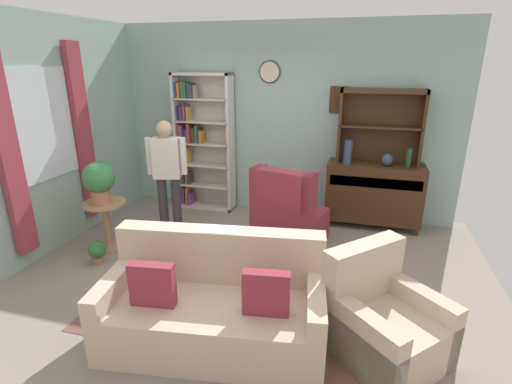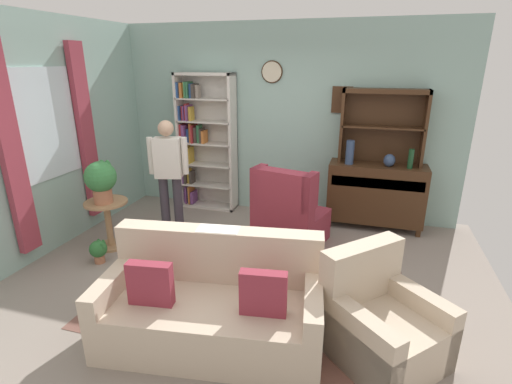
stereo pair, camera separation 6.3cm
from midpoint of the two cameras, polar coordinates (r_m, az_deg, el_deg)
ground_plane at (r=4.31m, az=-1.65°, el=-12.89°), size 5.40×4.60×0.02m
wall_back at (r=5.78m, az=4.88°, el=10.40°), size 5.00×0.09×2.80m
wall_left at (r=5.14m, az=-29.70°, el=6.83°), size 0.16×4.20×2.80m
area_rug at (r=4.01m, az=-0.21°, el=-15.33°), size 2.97×1.90×0.01m
bookshelf at (r=6.06m, az=-7.66°, el=7.46°), size 0.90×0.30×2.10m
sideboard at (r=5.62m, az=17.69°, el=-0.13°), size 1.30×0.45×0.92m
sideboard_hutch at (r=5.49m, az=18.79°, el=10.64°), size 1.10×0.26×1.00m
vase_tall at (r=5.38m, az=14.15°, el=5.76°), size 0.11×0.11×0.33m
vase_round at (r=5.42m, az=19.59°, el=4.47°), size 0.15×0.15×0.17m
bottle_wine at (r=5.41m, az=22.39°, el=4.60°), size 0.07×0.07×0.26m
couch_floral at (r=3.37m, az=-5.93°, el=-16.59°), size 1.90×1.09×0.90m
armchair_floral at (r=3.36m, az=18.63°, el=-18.20°), size 1.08×1.08×0.88m
wingback_chair at (r=4.87m, az=5.27°, el=-3.82°), size 0.95×0.96×1.05m
plant_stand at (r=5.14m, az=-20.87°, el=-3.78°), size 0.52×0.52×0.62m
potted_plant_large at (r=4.93m, az=-21.77°, el=1.82°), size 0.38×0.38×0.52m
potted_plant_small at (r=4.88m, az=-22.06°, el=-8.00°), size 0.20×0.20×0.28m
person_reading at (r=5.11m, az=-12.51°, el=3.13°), size 0.52×0.28×1.56m
coffee_table at (r=3.97m, az=2.71°, el=-9.81°), size 0.80×0.50×0.42m
book_stack at (r=4.00m, az=1.66°, el=-7.81°), size 0.19×0.16×0.08m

